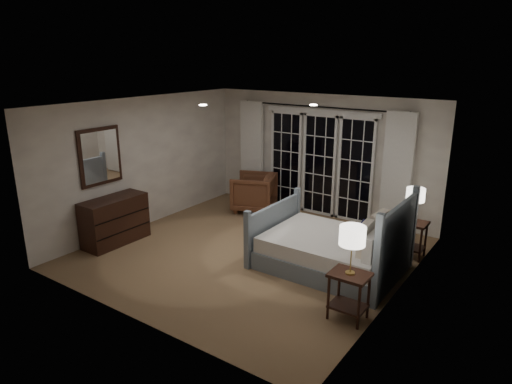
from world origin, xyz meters
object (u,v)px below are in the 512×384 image
Objects in this scene: armchair at (254,192)px; dresser at (115,220)px; lamp_left at (352,236)px; lamp_right at (416,195)px; bed at (333,250)px; nightstand_right at (411,234)px; nightstand_left at (349,289)px.

dresser reaches higher than armchair.
lamp_left is 2.35m from lamp_right.
nightstand_right is at bearing 53.30° from bed.
bed reaches higher than lamp_right.
armchair is 0.75× the size of dresser.
dresser is (-3.65, -1.28, 0.10)m from bed.
lamp_left is at bearing 0.00° from nightstand_left.
lamp_left reaches higher than armchair.
lamp_right is at bearing 0.00° from nightstand_right.
nightstand_right is 5.12m from dresser.
armchair reaches higher than nightstand_right.
lamp_right reaches higher than armchair.
lamp_right reaches higher than nightstand_left.
lamp_right is at bearing 28.32° from dresser.
armchair is (-2.65, 1.60, 0.08)m from bed.
lamp_right is (0.00, 0.00, 0.67)m from nightstand_right.
nightstand_left is at bearing -56.65° from bed.
bed is 1.62m from lamp_right.
nightstand_left is at bearing -91.75° from nightstand_right.
nightstand_right is 0.67m from lamp_right.
armchair is at bearing 172.77° from nightstand_right.
bed is 3.47× the size of nightstand_right.
bed reaches higher than armchair.
lamp_left is 0.53× the size of dresser.
lamp_right is 5.16m from dresser.
lamp_right is (0.07, 2.35, -0.06)m from lamp_left.
dresser is at bearing -151.68° from lamp_right.
nightstand_right is 0.98× the size of lamp_left.
armchair is (-3.51, 0.44, -0.67)m from lamp_right.
dresser is (-4.51, -2.43, -0.65)m from lamp_right.
bed is 3.37× the size of nightstand_left.
bed is at bearing 123.35° from nightstand_left.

